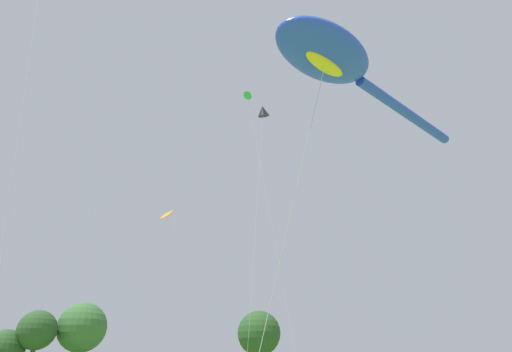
{
  "coord_description": "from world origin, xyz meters",
  "views": [
    {
      "loc": [
        -9.26,
        -2.84,
        1.55
      ],
      "look_at": [
        -1.21,
        7.69,
        7.67
      ],
      "focal_mm": 31.05,
      "sensor_mm": 36.0,
      "label": 1
    }
  ],
  "objects_px": {
    "small_kite_streamer_purple": "(248,98)",
    "tree_shrub_far": "(82,328)",
    "big_show_kite": "(332,59)",
    "tree_oak_left": "(4,350)",
    "small_kite_diamond_red": "(263,112)",
    "tree_oak_right": "(259,334)",
    "tree_pine_center": "(37,331)",
    "small_kite_triangle_green": "(168,220)"
  },
  "relations": [
    {
      "from": "small_kite_streamer_purple",
      "to": "tree_oak_left",
      "type": "relative_size",
      "value": 3.41
    },
    {
      "from": "small_kite_triangle_green",
      "to": "tree_shrub_far",
      "type": "bearing_deg",
      "value": -122.9
    },
    {
      "from": "tree_oak_right",
      "to": "tree_oak_left",
      "type": "bearing_deg",
      "value": 149.46
    },
    {
      "from": "big_show_kite",
      "to": "tree_shrub_far",
      "type": "bearing_deg",
      "value": -103.66
    },
    {
      "from": "small_kite_diamond_red",
      "to": "small_kite_streamer_purple",
      "type": "xyz_separation_m",
      "value": [
        0.7,
        3.06,
        3.37
      ]
    },
    {
      "from": "small_kite_triangle_green",
      "to": "tree_oak_right",
      "type": "xyz_separation_m",
      "value": [
        22.84,
        16.86,
        -6.67
      ]
    },
    {
      "from": "small_kite_streamer_purple",
      "to": "tree_oak_right",
      "type": "relative_size",
      "value": 2.49
    },
    {
      "from": "small_kite_streamer_purple",
      "to": "tree_shrub_far",
      "type": "bearing_deg",
      "value": -140.63
    },
    {
      "from": "big_show_kite",
      "to": "tree_oak_left",
      "type": "relative_size",
      "value": 1.85
    },
    {
      "from": "small_kite_streamer_purple",
      "to": "small_kite_triangle_green",
      "type": "xyz_separation_m",
      "value": [
        -3.93,
        6.0,
        -10.9
      ]
    },
    {
      "from": "tree_shrub_far",
      "to": "tree_pine_center",
      "type": "bearing_deg",
      "value": -175.32
    },
    {
      "from": "tree_shrub_far",
      "to": "tree_oak_right",
      "type": "height_order",
      "value": "tree_shrub_far"
    },
    {
      "from": "small_kite_diamond_red",
      "to": "tree_pine_center",
      "type": "xyz_separation_m",
      "value": [
        -5.1,
        40.37,
        -14.14
      ]
    },
    {
      "from": "big_show_kite",
      "to": "small_kite_streamer_purple",
      "type": "height_order",
      "value": "small_kite_streamer_purple"
    },
    {
      "from": "small_kite_diamond_red",
      "to": "tree_oak_left",
      "type": "relative_size",
      "value": 2.98
    },
    {
      "from": "tree_oak_right",
      "to": "tree_oak_left",
      "type": "height_order",
      "value": "tree_oak_right"
    },
    {
      "from": "tree_pine_center",
      "to": "tree_oak_left",
      "type": "relative_size",
      "value": 1.32
    },
    {
      "from": "small_kite_streamer_purple",
      "to": "tree_pine_center",
      "type": "bearing_deg",
      "value": -131.91
    },
    {
      "from": "tree_shrub_far",
      "to": "small_kite_diamond_red",
      "type": "bearing_deg",
      "value": -90.88
    },
    {
      "from": "tree_shrub_far",
      "to": "tree_oak_left",
      "type": "distance_m",
      "value": 9.3
    },
    {
      "from": "small_kite_diamond_red",
      "to": "tree_oak_left",
      "type": "distance_m",
      "value": 46.03
    },
    {
      "from": "big_show_kite",
      "to": "tree_oak_right",
      "type": "height_order",
      "value": "big_show_kite"
    },
    {
      "from": "big_show_kite",
      "to": "tree_oak_left",
      "type": "height_order",
      "value": "big_show_kite"
    },
    {
      "from": "small_kite_triangle_green",
      "to": "tree_shrub_far",
      "type": "height_order",
      "value": "small_kite_triangle_green"
    },
    {
      "from": "small_kite_streamer_purple",
      "to": "small_kite_triangle_green",
      "type": "distance_m",
      "value": 13.05
    },
    {
      "from": "small_kite_diamond_red",
      "to": "tree_oak_right",
      "type": "distance_m",
      "value": 35.46
    },
    {
      "from": "big_show_kite",
      "to": "tree_oak_left",
      "type": "bearing_deg",
      "value": -94.79
    },
    {
      "from": "tree_pine_center",
      "to": "tree_oak_right",
      "type": "bearing_deg",
      "value": -30.33
    },
    {
      "from": "small_kite_triangle_green",
      "to": "tree_shrub_far",
      "type": "distance_m",
      "value": 32.55
    },
    {
      "from": "small_kite_streamer_purple",
      "to": "tree_shrub_far",
      "type": "height_order",
      "value": "small_kite_streamer_purple"
    },
    {
      "from": "small_kite_streamer_purple",
      "to": "tree_shrub_far",
      "type": "relative_size",
      "value": 2.23
    },
    {
      "from": "small_kite_streamer_purple",
      "to": "tree_pine_center",
      "type": "distance_m",
      "value": 41.63
    },
    {
      "from": "small_kite_streamer_purple",
      "to": "tree_pine_center",
      "type": "xyz_separation_m",
      "value": [
        -5.8,
        37.32,
        -17.52
      ]
    },
    {
      "from": "small_kite_triangle_green",
      "to": "tree_pine_center",
      "type": "distance_m",
      "value": 32.06
    },
    {
      "from": "big_show_kite",
      "to": "small_kite_streamer_purple",
      "type": "xyz_separation_m",
      "value": [
        8.85,
        17.76,
        11.73
      ]
    },
    {
      "from": "big_show_kite",
      "to": "tree_shrub_far",
      "type": "relative_size",
      "value": 1.21
    },
    {
      "from": "tree_pine_center",
      "to": "tree_shrub_far",
      "type": "height_order",
      "value": "tree_shrub_far"
    },
    {
      "from": "small_kite_diamond_red",
      "to": "tree_pine_center",
      "type": "bearing_deg",
      "value": -21.36
    },
    {
      "from": "tree_oak_right",
      "to": "tree_oak_left",
      "type": "distance_m",
      "value": 32.18
    },
    {
      "from": "small_kite_diamond_red",
      "to": "small_kite_triangle_green",
      "type": "relative_size",
      "value": 1.48
    },
    {
      "from": "big_show_kite",
      "to": "tree_oak_right",
      "type": "xyz_separation_m",
      "value": [
        27.76,
        40.62,
        -5.84
      ]
    },
    {
      "from": "big_show_kite",
      "to": "small_kite_triangle_green",
      "type": "xyz_separation_m",
      "value": [
        4.92,
        23.76,
        0.83
      ]
    }
  ]
}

